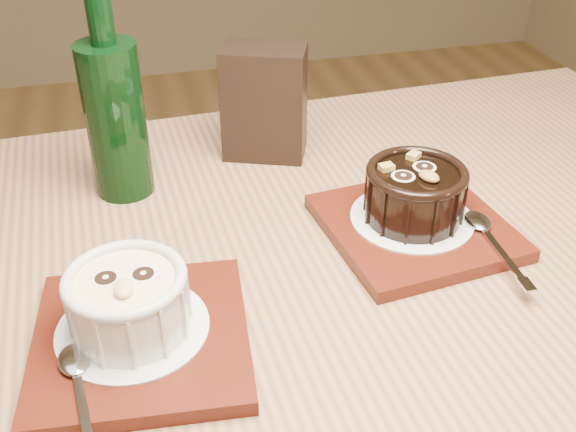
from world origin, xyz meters
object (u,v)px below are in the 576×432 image
Objects in this scene: tray_right at (415,227)px; table at (291,351)px; tray_left at (142,339)px; green_bottle at (115,115)px; ramekin_white at (128,299)px; condiment_stand at (264,103)px; ramekin_dark at (415,191)px.

table is at bearing -161.18° from tray_right.
green_bottle is at bearing 90.20° from tray_left.
green_bottle reaches higher than ramekin_white.
tray_left is 1.29× the size of condiment_stand.
tray_right is (0.30, 0.09, -0.04)m from ramekin_white.
ramekin_white is 0.73× the size of condiment_stand.
table is at bearing 19.60° from ramekin_white.
condiment_stand is at bearing 60.48° from tray_left.
table is 5.00× the size of green_bottle.
tray_left is 1.77× the size of ramekin_white.
ramekin_white is 0.41× the size of green_bottle.
green_bottle reaches higher than condiment_stand.
table is 6.88× the size of tray_right.
ramekin_white is 0.57× the size of tray_right.
ramekin_dark reaches higher than tray_left.
ramekin_dark is 0.42× the size of green_bottle.
tray_left reaches higher than table.
condiment_stand reaches higher than ramekin_dark.
ramekin_white is 0.31m from ramekin_dark.
tray_right is 0.25m from condiment_stand.
tray_right is 0.04m from ramekin_dark.
tray_left is 0.31m from ramekin_dark.
condiment_stand is at bearing 62.84° from ramekin_white.
table is at bearing -96.99° from condiment_stand.
tray_left is 0.36m from condiment_stand.
tray_right is at bearing 18.82° from table.
ramekin_dark is at bearing -61.07° from condiment_stand.
ramekin_white is 0.97× the size of ramekin_dark.
ramekin_white is at bearing -162.65° from tray_right.
table is 8.85× the size of condiment_stand.
table is 0.18m from tray_right.
tray_right is 1.29× the size of condiment_stand.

